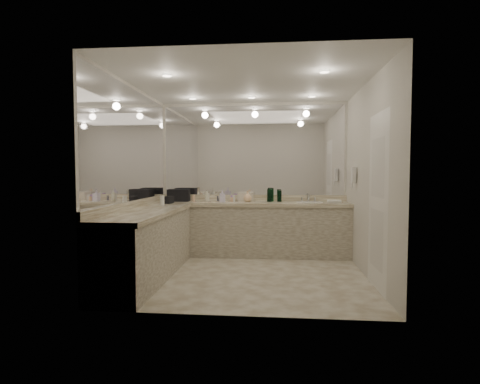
# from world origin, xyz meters

# --- Properties ---
(floor) EXTENTS (3.20, 3.20, 0.00)m
(floor) POSITION_xyz_m (0.00, 0.00, 0.00)
(floor) COLOR beige
(floor) RESTS_ON ground
(ceiling) EXTENTS (3.20, 3.20, 0.00)m
(ceiling) POSITION_xyz_m (0.00, 0.00, 2.60)
(ceiling) COLOR white
(ceiling) RESTS_ON floor
(wall_back) EXTENTS (3.20, 0.02, 2.60)m
(wall_back) POSITION_xyz_m (0.00, 1.50, 1.30)
(wall_back) COLOR beige
(wall_back) RESTS_ON floor
(wall_left) EXTENTS (0.02, 3.00, 2.60)m
(wall_left) POSITION_xyz_m (-1.60, 0.00, 1.30)
(wall_left) COLOR beige
(wall_left) RESTS_ON floor
(wall_right) EXTENTS (0.02, 3.00, 2.60)m
(wall_right) POSITION_xyz_m (1.60, 0.00, 1.30)
(wall_right) COLOR beige
(wall_right) RESTS_ON floor
(vanity_back_base) EXTENTS (3.20, 0.60, 0.84)m
(vanity_back_base) POSITION_xyz_m (0.00, 1.20, 0.42)
(vanity_back_base) COLOR beige
(vanity_back_base) RESTS_ON floor
(vanity_back_top) EXTENTS (3.20, 0.64, 0.06)m
(vanity_back_top) POSITION_xyz_m (0.00, 1.19, 0.87)
(vanity_back_top) COLOR beige
(vanity_back_top) RESTS_ON vanity_back_base
(vanity_left_base) EXTENTS (0.60, 2.40, 0.84)m
(vanity_left_base) POSITION_xyz_m (-1.30, -0.30, 0.42)
(vanity_left_base) COLOR beige
(vanity_left_base) RESTS_ON floor
(vanity_left_top) EXTENTS (0.64, 2.42, 0.06)m
(vanity_left_top) POSITION_xyz_m (-1.29, -0.30, 0.87)
(vanity_left_top) COLOR beige
(vanity_left_top) RESTS_ON vanity_left_base
(backsplash_back) EXTENTS (3.20, 0.04, 0.10)m
(backsplash_back) POSITION_xyz_m (0.00, 1.48, 0.95)
(backsplash_back) COLOR beige
(backsplash_back) RESTS_ON vanity_back_top
(backsplash_left) EXTENTS (0.04, 3.00, 0.10)m
(backsplash_left) POSITION_xyz_m (-1.58, 0.00, 0.95)
(backsplash_left) COLOR beige
(backsplash_left) RESTS_ON vanity_left_top
(mirror_back) EXTENTS (3.12, 0.01, 1.55)m
(mirror_back) POSITION_xyz_m (0.00, 1.49, 1.77)
(mirror_back) COLOR white
(mirror_back) RESTS_ON wall_back
(mirror_left) EXTENTS (0.01, 2.92, 1.55)m
(mirror_left) POSITION_xyz_m (-1.59, 0.00, 1.77)
(mirror_left) COLOR white
(mirror_left) RESTS_ON wall_left
(sink) EXTENTS (0.44, 0.44, 0.03)m
(sink) POSITION_xyz_m (0.95, 1.20, 0.90)
(sink) COLOR white
(sink) RESTS_ON vanity_back_top
(faucet) EXTENTS (0.24, 0.16, 0.14)m
(faucet) POSITION_xyz_m (0.95, 1.41, 0.97)
(faucet) COLOR silver
(faucet) RESTS_ON vanity_back_top
(wall_phone) EXTENTS (0.06, 0.10, 0.24)m
(wall_phone) POSITION_xyz_m (1.56, 0.70, 1.35)
(wall_phone) COLOR white
(wall_phone) RESTS_ON wall_right
(door) EXTENTS (0.02, 0.82, 2.10)m
(door) POSITION_xyz_m (1.59, -0.50, 1.05)
(door) COLOR white
(door) RESTS_ON wall_right
(black_toiletry_bag) EXTENTS (0.39, 0.26, 0.21)m
(black_toiletry_bag) POSITION_xyz_m (-1.26, 1.22, 1.01)
(black_toiletry_bag) COLOR black
(black_toiletry_bag) RESTS_ON vanity_back_top
(black_bag_spill) EXTENTS (0.12, 0.22, 0.11)m
(black_bag_spill) POSITION_xyz_m (-1.30, 0.74, 0.96)
(black_bag_spill) COLOR black
(black_bag_spill) RESTS_ON vanity_left_top
(cream_cosmetic_case) EXTENTS (0.29, 0.21, 0.15)m
(cream_cosmetic_case) POSITION_xyz_m (-0.13, 1.30, 0.98)
(cream_cosmetic_case) COLOR beige
(cream_cosmetic_case) RESTS_ON vanity_back_top
(hand_towel) EXTENTS (0.23, 0.16, 0.04)m
(hand_towel) POSITION_xyz_m (1.35, 1.21, 0.92)
(hand_towel) COLOR white
(hand_towel) RESTS_ON vanity_back_top
(lotion_left) EXTENTS (0.07, 0.07, 0.15)m
(lotion_left) POSITION_xyz_m (-1.30, 0.38, 0.98)
(lotion_left) COLOR white
(lotion_left) RESTS_ON vanity_left_top
(soap_bottle_a) EXTENTS (0.10, 0.10, 0.20)m
(soap_bottle_a) POSITION_xyz_m (-0.77, 1.18, 1.00)
(soap_bottle_a) COLOR beige
(soap_bottle_a) RESTS_ON vanity_back_top
(soap_bottle_b) EXTENTS (0.11, 0.11, 0.21)m
(soap_bottle_b) POSITION_xyz_m (-0.50, 1.11, 1.01)
(soap_bottle_b) COLOR silver
(soap_bottle_b) RESTS_ON vanity_back_top
(soap_bottle_c) EXTENTS (0.16, 0.16, 0.18)m
(soap_bottle_c) POSITION_xyz_m (-0.08, 1.24, 0.99)
(soap_bottle_c) COLOR #FFD09F
(soap_bottle_c) RESTS_ON vanity_back_top
(green_bottle_0) EXTENTS (0.07, 0.07, 0.19)m
(green_bottle_0) POSITION_xyz_m (0.45, 1.27, 0.99)
(green_bottle_0) COLOR #0C4B26
(green_bottle_0) RESTS_ON vanity_back_top
(green_bottle_1) EXTENTS (0.06, 0.06, 0.21)m
(green_bottle_1) POSITION_xyz_m (0.28, 1.26, 1.01)
(green_bottle_1) COLOR #0C4B26
(green_bottle_1) RESTS_ON vanity_back_top
(green_bottle_2) EXTENTS (0.07, 0.07, 0.21)m
(green_bottle_2) POSITION_xyz_m (0.32, 1.30, 1.01)
(green_bottle_2) COLOR #0C4B26
(green_bottle_2) RESTS_ON vanity_back_top
(green_bottle_3) EXTENTS (0.07, 0.07, 0.22)m
(green_bottle_3) POSITION_xyz_m (0.29, 1.24, 1.01)
(green_bottle_3) COLOR #0C4B26
(green_bottle_3) RESTS_ON vanity_back_top
(green_bottle_4) EXTENTS (0.06, 0.06, 0.19)m
(green_bottle_4) POSITION_xyz_m (0.45, 1.30, 0.99)
(green_bottle_4) COLOR #0C4B26
(green_bottle_4) RESTS_ON vanity_back_top
(amenity_bottle_0) EXTENTS (0.06, 0.06, 0.10)m
(amenity_bottle_0) POSITION_xyz_m (-0.34, 1.25, 0.95)
(amenity_bottle_0) COLOR #9966B2
(amenity_bottle_0) RESTS_ON vanity_back_top
(amenity_bottle_1) EXTENTS (0.06, 0.06, 0.13)m
(amenity_bottle_1) POSITION_xyz_m (-0.77, 1.24, 0.97)
(amenity_bottle_1) COLOR white
(amenity_bottle_1) RESTS_ON vanity_back_top
(amenity_bottle_2) EXTENTS (0.05, 0.05, 0.11)m
(amenity_bottle_2) POSITION_xyz_m (-0.99, 1.16, 0.95)
(amenity_bottle_2) COLOR #E0B28C
(amenity_bottle_2) RESTS_ON vanity_back_top
(amenity_bottle_3) EXTENTS (0.05, 0.05, 0.12)m
(amenity_bottle_3) POSITION_xyz_m (-0.13, 1.25, 0.96)
(amenity_bottle_3) COLOR #E57F66
(amenity_bottle_3) RESTS_ON vanity_back_top
(amenity_bottle_4) EXTENTS (0.04, 0.04, 0.08)m
(amenity_bottle_4) POSITION_xyz_m (-0.60, 1.33, 0.94)
(amenity_bottle_4) COLOR #3F3F4C
(amenity_bottle_4) RESTS_ON vanity_back_top
(amenity_bottle_5) EXTENTS (0.05, 0.05, 0.07)m
(amenity_bottle_5) POSITION_xyz_m (-0.35, 1.19, 0.94)
(amenity_bottle_5) COLOR #E0B28C
(amenity_bottle_5) RESTS_ON vanity_back_top
(amenity_bottle_6) EXTENTS (0.05, 0.05, 0.11)m
(amenity_bottle_6) POSITION_xyz_m (-0.31, 1.21, 0.96)
(amenity_bottle_6) COLOR white
(amenity_bottle_6) RESTS_ON vanity_back_top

